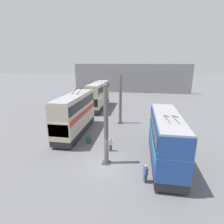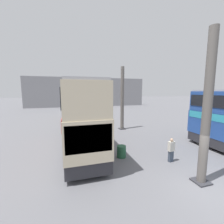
# 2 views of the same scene
# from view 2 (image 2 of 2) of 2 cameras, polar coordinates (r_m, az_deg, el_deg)

# --- Properties ---
(ground_plane) EXTENTS (240.00, 240.00, 0.00)m
(ground_plane) POSITION_cam_2_polar(r_m,az_deg,el_deg) (9.28, 33.64, -23.33)
(ground_plane) COLOR slate
(depot_back_wall) EXTENTS (0.50, 36.00, 8.75)m
(depot_back_wall) POSITION_cam_2_polar(r_m,az_deg,el_deg) (46.49, -8.93, 7.45)
(depot_back_wall) COLOR gray
(depot_back_wall) RESTS_ON ground_plane
(support_column_near) EXTENTS (0.76, 0.76, 7.51)m
(support_column_near) POSITION_cam_2_polar(r_m,az_deg,el_deg) (8.49, 32.42, 0.01)
(support_column_near) COLOR #605B56
(support_column_near) RESTS_ON ground_plane
(support_column_far) EXTENTS (0.76, 0.76, 7.51)m
(support_column_far) POSITION_cam_2_polar(r_m,az_deg,el_deg) (18.15, 3.94, 4.73)
(support_column_far) COLOR #605B56
(support_column_far) RESTS_ON ground_plane
(bus_right_near) EXTENTS (10.01, 2.54, 5.90)m
(bus_right_near) POSITION_cam_2_polar(r_m,az_deg,el_deg) (12.09, -12.07, -0.02)
(bus_right_near) COLOR black
(bus_right_near) RESTS_ON ground_plane
(bus_right_far) EXTENTS (10.81, 2.54, 5.94)m
(bus_right_far) POSITION_cam_2_polar(r_m,az_deg,el_deg) (25.29, -14.61, 4.00)
(bus_right_far) COLOR black
(bus_right_far) RESTS_ON ground_plane
(person_aisle_foreground) EXTENTS (0.30, 0.45, 1.60)m
(person_aisle_foreground) POSITION_cam_2_polar(r_m,az_deg,el_deg) (10.82, 21.61, -13.15)
(person_aisle_foreground) COLOR #384251
(person_aisle_foreground) RESTS_ON ground_plane
(oil_drum) EXTENTS (0.66, 0.66, 0.83)m
(oil_drum) POSITION_cam_2_polar(r_m,az_deg,el_deg) (10.92, 3.62, -14.78)
(oil_drum) COLOR #235638
(oil_drum) RESTS_ON ground_plane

